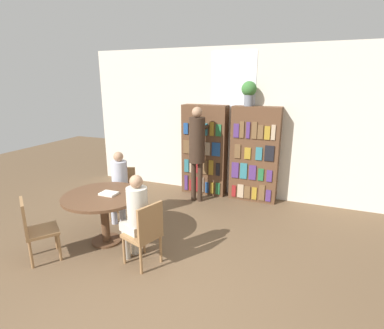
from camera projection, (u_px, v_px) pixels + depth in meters
The scene contains 13 objects.
ground_plane at pixel (137, 310), 3.16m from camera, with size 16.00×16.00×0.00m, color brown.
wall_back at pixel (232, 123), 6.12m from camera, with size 6.40×0.07×3.00m.
bookshelf_left at pixel (205, 150), 6.29m from camera, with size 0.93×0.34×1.88m.
bookshelf_right at pixel (254, 155), 5.91m from camera, with size 0.93×0.34×1.88m.
flower_vase at pixel (249, 91), 5.65m from camera, with size 0.28×0.28×0.46m.
reading_table at pixel (104, 203), 4.36m from camera, with size 1.16×1.16×0.75m.
chair_near_camera at pixel (35, 227), 3.94m from camera, with size 0.56×0.56×0.88m.
chair_left_side at pixel (123, 190), 5.28m from camera, with size 0.50×0.50×0.88m.
chair_far_side at pixel (146, 232), 3.82m from camera, with size 0.51×0.51×0.88m.
seated_reader_left at pixel (119, 183), 5.05m from camera, with size 0.35×0.40×1.21m.
seated_reader_right at pixel (136, 213), 3.88m from camera, with size 0.40×0.36×1.21m.
librarian_standing at pixel (197, 144), 5.77m from camera, with size 0.31×0.58×1.88m.
open_book_on_table at pixel (109, 194), 4.33m from camera, with size 0.24×0.18×0.03m.
Camera 1 is at (1.53, -2.22, 2.34)m, focal length 28.00 mm.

